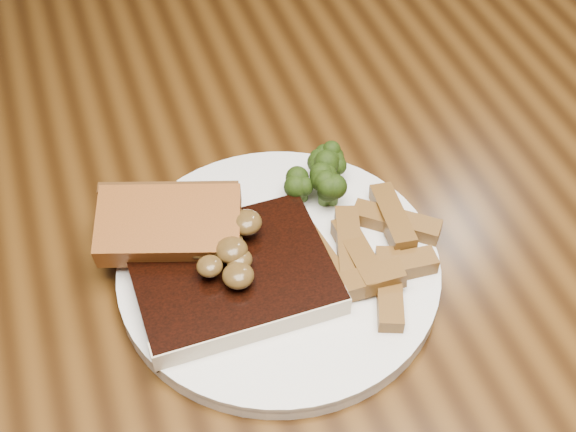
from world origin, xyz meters
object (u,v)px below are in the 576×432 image
object	(u,v)px
dining_table	(272,288)
plate	(279,271)
garlic_bread	(172,241)
steak	(233,276)
potato_wedges	(368,248)
chair_far	(171,25)

from	to	relation	value
dining_table	plate	bearing A→B (deg)	-101.03
dining_table	garlic_bread	xyz separation A→B (m)	(-0.09, -0.01, 0.12)
steak	potato_wedges	xyz separation A→B (m)	(0.12, -0.01, 0.00)
dining_table	steak	xyz separation A→B (m)	(-0.05, -0.06, 0.12)
chair_far	dining_table	bearing A→B (deg)	76.51
steak	dining_table	bearing A→B (deg)	48.72
chair_far	steak	xyz separation A→B (m)	(-0.09, -0.70, 0.24)
dining_table	plate	xyz separation A→B (m)	(-0.01, -0.05, 0.10)
steak	garlic_bread	world-z (taller)	garlic_bread
dining_table	potato_wedges	world-z (taller)	potato_wedges
chair_far	steak	bearing A→B (deg)	72.54
garlic_bread	chair_far	bearing A→B (deg)	97.02
plate	potato_wedges	distance (m)	0.08
chair_far	plate	world-z (taller)	chair_far
chair_far	potato_wedges	world-z (taller)	chair_far
steak	potato_wedges	world-z (taller)	same
garlic_bread	potato_wedges	distance (m)	0.17
dining_table	chair_far	size ratio (longest dim) A/B	1.65
chair_far	plate	bearing A→B (deg)	75.89
dining_table	plate	distance (m)	0.11
dining_table	potato_wedges	size ratio (longest dim) A/B	16.20
dining_table	garlic_bread	size ratio (longest dim) A/B	13.66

